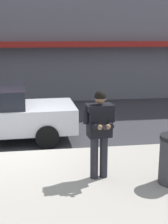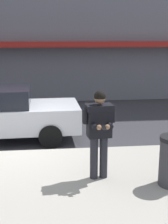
% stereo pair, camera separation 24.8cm
% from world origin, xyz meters
% --- Properties ---
extents(ground_plane, '(80.00, 80.00, 0.00)m').
position_xyz_m(ground_plane, '(0.00, 0.00, 0.00)').
color(ground_plane, '#333338').
extents(sidewalk, '(32.00, 5.30, 0.14)m').
position_xyz_m(sidewalk, '(1.00, -2.85, 0.07)').
color(sidewalk, '#A8A399').
rests_on(sidewalk, ground).
extents(curb_paint_line, '(28.00, 0.12, 0.01)m').
position_xyz_m(curb_paint_line, '(1.00, 0.05, 0.00)').
color(curb_paint_line, silver).
rests_on(curb_paint_line, ground).
extents(man_texting_on_phone, '(0.65, 0.61, 1.81)m').
position_xyz_m(man_texting_on_phone, '(1.90, -1.96, 1.25)').
color(man_texting_on_phone, '#23232B').
rests_on(man_texting_on_phone, sidewalk).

